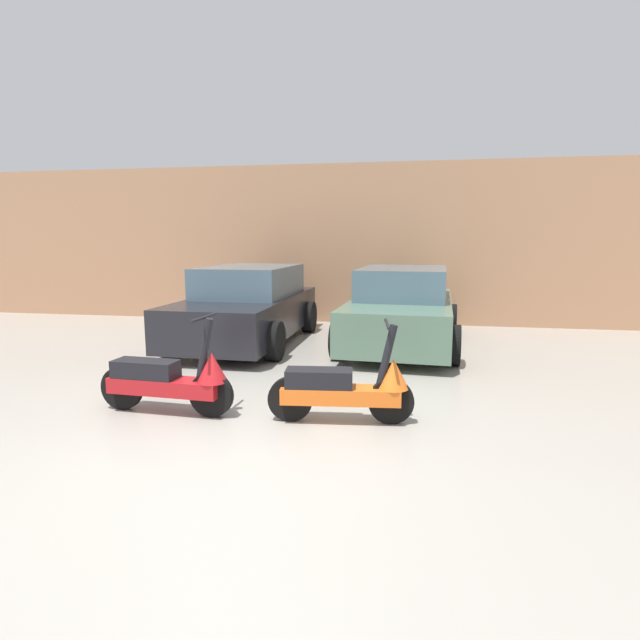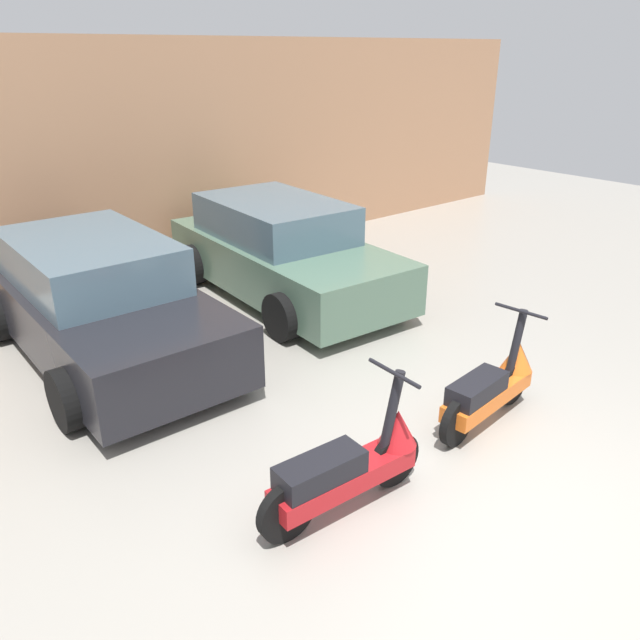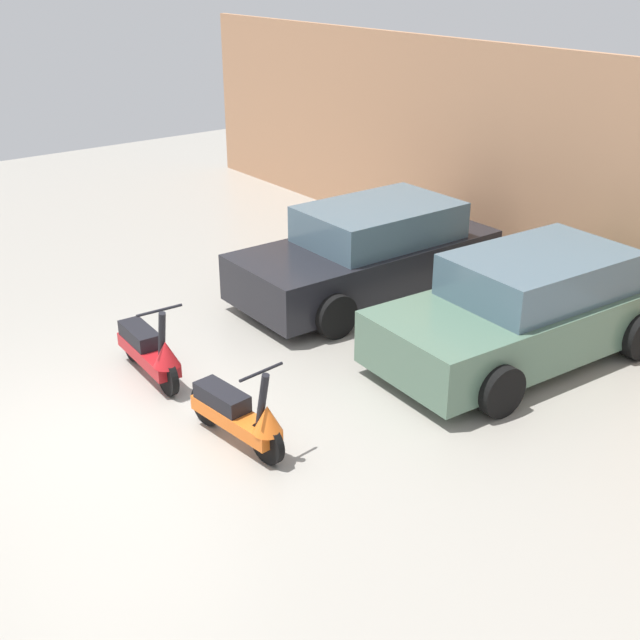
# 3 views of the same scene
# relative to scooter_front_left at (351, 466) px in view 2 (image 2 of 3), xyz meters

# --- Properties ---
(ground_plane) EXTENTS (28.00, 28.00, 0.00)m
(ground_plane) POSITION_rel_scooter_front_left_xyz_m (0.95, -0.90, -0.40)
(ground_plane) COLOR #9E998E
(wall_back) EXTENTS (19.60, 0.12, 3.66)m
(wall_back) POSITION_rel_scooter_front_left_xyz_m (0.95, 6.67, 1.43)
(wall_back) COLOR tan
(wall_back) RESTS_ON ground_plane
(scooter_front_left) EXTENTS (1.61, 0.58, 1.12)m
(scooter_front_left) POSITION_rel_scooter_front_left_xyz_m (0.00, 0.00, 0.00)
(scooter_front_left) COLOR black
(scooter_front_left) RESTS_ON ground_plane
(scooter_front_right) EXTENTS (1.56, 0.56, 1.09)m
(scooter_front_right) POSITION_rel_scooter_front_left_xyz_m (1.97, 0.07, -0.01)
(scooter_front_right) COLOR black
(scooter_front_right) RESTS_ON ground_plane
(car_rear_left) EXTENTS (2.11, 4.26, 1.44)m
(car_rear_left) POSITION_rel_scooter_front_left_xyz_m (-0.42, 4.01, 0.29)
(car_rear_left) COLOR black
(car_rear_left) RESTS_ON ground_plane
(car_rear_center) EXTENTS (2.24, 4.30, 1.43)m
(car_rear_center) POSITION_rel_scooter_front_left_xyz_m (2.48, 4.24, 0.28)
(car_rear_center) COLOR #51705B
(car_rear_center) RESTS_ON ground_plane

